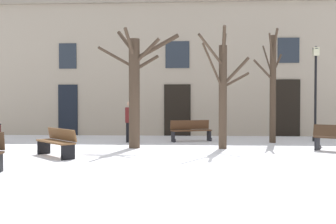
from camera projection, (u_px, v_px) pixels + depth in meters
ground_plane at (165, 158)px, 12.17m from camera, size 33.96×33.96×0.00m
building_facade at (176, 65)px, 20.29m from camera, size 21.23×0.60×6.92m
tree_near_facade at (135, 85)px, 14.76m from camera, size 3.02×1.66×4.34m
tree_center at (223, 89)px, 14.51m from camera, size 1.95×2.39×4.28m
tree_foreground at (273, 85)px, 16.64m from camera, size 1.34×2.07×4.53m
streetlamp at (316, 83)px, 17.22m from camera, size 0.30×0.30×4.04m
bench_near_center_tree at (191, 130)px, 17.28m from camera, size 1.78×0.97×0.90m
bench_facing_shops at (57, 142)px, 12.47m from camera, size 1.61×1.67×0.86m
person_crossing_plaza at (130, 120)px, 16.81m from camera, size 0.42×0.29×1.70m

